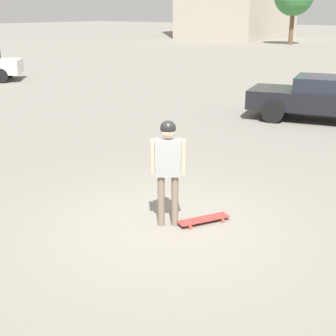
% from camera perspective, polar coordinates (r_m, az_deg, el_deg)
% --- Properties ---
extents(ground_plane, '(220.00, 220.00, 0.00)m').
position_cam_1_polar(ground_plane, '(7.85, 0.00, -6.94)').
color(ground_plane, gray).
extents(person, '(0.40, 0.46, 1.78)m').
position_cam_1_polar(person, '(7.43, 0.00, 0.97)').
color(person, '#7A6B56').
rests_on(person, ground_plane).
extents(skateboard, '(0.91, 0.63, 0.07)m').
position_cam_1_polar(skateboard, '(7.92, 4.34, -6.26)').
color(skateboard, '#A5332D').
rests_on(skateboard, ground_plane).
extents(car_parked_near, '(2.93, 5.07, 1.41)m').
position_cam_1_polar(car_parked_near, '(15.87, 18.76, 8.14)').
color(car_parked_near, black).
rests_on(car_parked_near, ground_plane).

